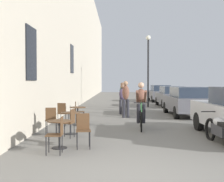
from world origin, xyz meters
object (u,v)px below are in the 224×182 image
Objects in this scene: cafe_chair_mid_toward_street at (51,119)px; cafe_chair_far_toward_wall at (63,112)px; cafe_chair_near_toward_street at (57,133)px; pedestrian_near at (126,97)px; pedestrian_furthest at (125,94)px; parked_car_third at (171,96)px; cafe_table_mid at (70,118)px; parked_car_second at (187,101)px; cafe_chair_far_toward_street at (78,110)px; pedestrian_mid at (122,97)px; cafe_table_near at (59,128)px; parked_motorcycle at (221,130)px; pedestrian_far at (122,95)px; cafe_table_far at (78,112)px; street_lamp at (148,62)px; cafe_chair_near_toward_wall at (83,128)px; parked_car_fourth at (160,93)px; cafe_chair_mid_toward_wall at (70,121)px; cyclist_on_bicycle at (141,107)px.

cafe_chair_far_toward_wall is (-0.01, 2.05, 0.00)m from cafe_chair_mid_toward_street.
pedestrian_near is at bearing 75.51° from cafe_chair_near_toward_street.
pedestrian_furthest is (2.73, 7.66, 0.39)m from cafe_chair_far_toward_wall.
parked_car_third reaches higher than cafe_chair_far_toward_wall.
parked_car_second is at bearing 46.21° from cafe_table_mid.
pedestrian_mid is at bearing 59.76° from cafe_chair_far_toward_street.
parked_motorcycle is (4.31, 0.44, -0.12)m from cafe_table_near.
pedestrian_near is at bearing -88.57° from pedestrian_far.
cafe_chair_far_toward_wall is at bearing -125.15° from cafe_chair_far_toward_street.
cafe_chair_far_toward_wall is at bearing -172.84° from cafe_table_far.
street_lamp is at bearing 63.33° from cafe_chair_far_toward_wall.
parked_car_second reaches higher than cafe_chair_far_toward_wall.
cafe_chair_far_toward_wall is 0.18× the size of street_lamp.
pedestrian_mid is 2.09m from pedestrian_far.
cafe_table_near is 1.00× the size of cafe_table_mid.
parked_motorcycle is (2.39, -6.08, -0.59)m from pedestrian_near.
street_lamp is at bearing 74.88° from cafe_chair_near_toward_street.
cafe_table_near is 0.61m from cafe_chair_near_toward_wall.
parked_car_fourth is (3.19, 6.54, -0.16)m from pedestrian_furthest.
cafe_chair_far_toward_street and cafe_chair_far_toward_wall have the same top height.
cafe_chair_mid_toward_wall is at bearing -130.05° from parked_car_second.
cafe_chair_near_toward_street is 2.67m from cafe_table_mid.
cafe_chair_mid_toward_wall is at bearing -87.79° from cafe_table_far.
cafe_chair_mid_toward_wall is 0.50× the size of pedestrian_near.
pedestrian_furthest reaches higher than parked_motorcycle.
cyclist_on_bicycle is 0.43× the size of parked_car_fourth.
pedestrian_far is 10.05m from parked_motorcycle.
parked_motorcycle is at bearing -39.82° from cafe_table_far.
cyclist_on_bicycle is 4.91m from parked_car_second.
pedestrian_furthest is 0.33× the size of street_lamp.
parked_car_third is at bearing 56.12° from cafe_chair_far_toward_street.
pedestrian_far reaches higher than cafe_table_mid.
parked_car_fourth is at bearing 70.00° from cafe_chair_mid_toward_street.
street_lamp is at bearing 72.14° from cafe_chair_mid_toward_wall.
cafe_table_near is 10.33m from pedestrian_far.
pedestrian_furthest is 0.40× the size of parked_car_third.
cafe_table_mid is 2.71m from cafe_chair_far_toward_street.
cafe_table_mid is 0.81× the size of cafe_chair_mid_toward_street.
parked_motorcycle is (2.48, -9.72, -0.55)m from pedestrian_far.
pedestrian_near is at bearing 40.49° from cafe_chair_far_toward_street.
cafe_chair_near_toward_wall is at bearing -119.62° from cyclist_on_bicycle.
pedestrian_near is at bearing -105.92° from parked_car_fourth.
cafe_chair_mid_toward_street is at bearing -112.04° from street_lamp.
cafe_chair_near_toward_wall and cafe_chair_far_toward_wall have the same top height.
cafe_table_near is 18.96m from parked_car_fourth.
cyclist_on_bicycle is at bearing 37.55° from cafe_chair_mid_toward_wall.
cafe_chair_near_toward_wall is 4.14m from cafe_chair_far_toward_wall.
pedestrian_far is at bearing 78.45° from cafe_chair_mid_toward_wall.
cafe_chair_mid_toward_wall is at bearing -75.05° from cafe_chair_far_toward_wall.
cafe_chair_far_toward_wall is 0.21× the size of parked_car_second.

